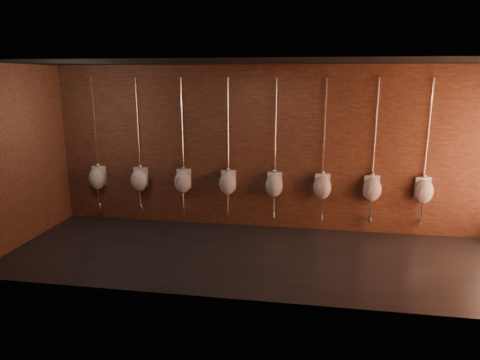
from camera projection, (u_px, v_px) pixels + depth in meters
The scene contains 10 objects.
ground at pixel (255, 256), 7.30m from camera, with size 8.50×8.50×0.00m, color black.
room_shell at pixel (256, 139), 6.83m from camera, with size 8.54×3.04×3.22m.
urinal_0 at pixel (97, 178), 8.96m from camera, with size 0.40×0.36×2.71m.
urinal_1 at pixel (139, 179), 8.82m from camera, with size 0.40×0.36×2.71m.
urinal_2 at pixel (183, 181), 8.67m from camera, with size 0.40×0.36×2.71m.
urinal_3 at pixel (228, 183), 8.53m from camera, with size 0.40×0.36×2.71m.
urinal_4 at pixel (274, 185), 8.38m from camera, with size 0.40×0.36×2.71m.
urinal_5 at pixel (322, 187), 8.24m from camera, with size 0.40×0.36×2.71m.
urinal_6 at pixel (372, 188), 8.09m from camera, with size 0.40×0.36×2.71m.
urinal_7 at pixel (424, 191), 7.95m from camera, with size 0.40×0.36×2.71m.
Camera 1 is at (0.83, -6.75, 2.98)m, focal length 32.00 mm.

